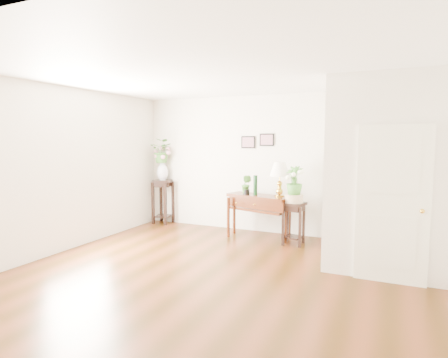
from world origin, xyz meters
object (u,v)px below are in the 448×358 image
Objects in this scene: plant_stand_a at (163,202)px; console_table at (258,217)px; table_lamp at (280,178)px; plant_stand_b at (294,223)px.

console_table is at bearing -8.22° from plant_stand_a.
plant_stand_a is at bearing 172.95° from table_lamp.
table_lamp reaches higher than console_table.
console_table reaches higher than plant_stand_b.
console_table is at bearing 167.37° from plant_stand_b.
table_lamp reaches higher than plant_stand_b.
table_lamp is at bearing -7.05° from plant_stand_a.
plant_stand_b is at bearing 2.53° from console_table.
plant_stand_b is at bearing -9.26° from plant_stand_a.
table_lamp is at bearing 152.90° from plant_stand_b.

